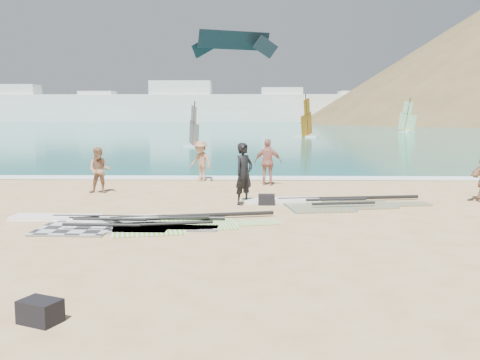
{
  "coord_description": "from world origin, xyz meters",
  "views": [
    {
      "loc": [
        1.37,
        -10.43,
        2.83
      ],
      "look_at": [
        1.03,
        4.0,
        1.0
      ],
      "focal_mm": 40.0,
      "sensor_mm": 36.0,
      "label": 1
    }
  ],
  "objects_px": {
    "gear_bag_near": "(266,200)",
    "beachgoer_left": "(99,170)",
    "rig_orange": "(321,203)",
    "person_wetsuit": "(244,174)",
    "gear_bag_far": "(40,311)",
    "beachgoer_mid": "(201,161)",
    "beachgoer_back": "(268,162)",
    "rig_grey": "(93,223)",
    "rig_green": "(156,222)"
  },
  "relations": [
    {
      "from": "gear_bag_near",
      "to": "beachgoer_left",
      "type": "height_order",
      "value": "beachgoer_left"
    },
    {
      "from": "rig_orange",
      "to": "beachgoer_left",
      "type": "distance_m",
      "value": 7.83
    },
    {
      "from": "rig_orange",
      "to": "person_wetsuit",
      "type": "height_order",
      "value": "person_wetsuit"
    },
    {
      "from": "rig_orange",
      "to": "gear_bag_far",
      "type": "bearing_deg",
      "value": -126.67
    },
    {
      "from": "rig_orange",
      "to": "beachgoer_left",
      "type": "bearing_deg",
      "value": 155.08
    },
    {
      "from": "gear_bag_far",
      "to": "beachgoer_mid",
      "type": "distance_m",
      "value": 15.09
    },
    {
      "from": "rig_orange",
      "to": "gear_bag_near",
      "type": "height_order",
      "value": "gear_bag_near"
    },
    {
      "from": "rig_orange",
      "to": "beachgoer_mid",
      "type": "bearing_deg",
      "value": 118.44
    },
    {
      "from": "gear_bag_far",
      "to": "person_wetsuit",
      "type": "relative_size",
      "value": 0.28
    },
    {
      "from": "gear_bag_far",
      "to": "beachgoer_back",
      "type": "xyz_separation_m",
      "value": [
        3.47,
        13.83,
        0.75
      ]
    },
    {
      "from": "gear_bag_near",
      "to": "beachgoer_left",
      "type": "relative_size",
      "value": 0.31
    },
    {
      "from": "beachgoer_back",
      "to": "rig_grey",
      "type": "bearing_deg",
      "value": 64.2
    },
    {
      "from": "gear_bag_far",
      "to": "rig_orange",
      "type": "bearing_deg",
      "value": 62.26
    },
    {
      "from": "rig_grey",
      "to": "rig_green",
      "type": "xyz_separation_m",
      "value": [
        1.61,
        0.05,
        -0.0
      ]
    },
    {
      "from": "beachgoer_back",
      "to": "person_wetsuit",
      "type": "bearing_deg",
      "value": 84.99
    },
    {
      "from": "rig_grey",
      "to": "person_wetsuit",
      "type": "relative_size",
      "value": 2.96
    },
    {
      "from": "rig_green",
      "to": "gear_bag_far",
      "type": "xyz_separation_m",
      "value": [
        -0.42,
        -6.41,
        0.11
      ]
    },
    {
      "from": "beachgoer_mid",
      "to": "beachgoer_back",
      "type": "relative_size",
      "value": 0.92
    },
    {
      "from": "rig_grey",
      "to": "beachgoer_back",
      "type": "xyz_separation_m",
      "value": [
        4.66,
        7.47,
        0.86
      ]
    },
    {
      "from": "gear_bag_far",
      "to": "gear_bag_near",
      "type": "bearing_deg",
      "value": 70.64
    },
    {
      "from": "beachgoer_left",
      "to": "beachgoer_back",
      "type": "relative_size",
      "value": 0.89
    },
    {
      "from": "person_wetsuit",
      "to": "rig_orange",
      "type": "bearing_deg",
      "value": -47.64
    },
    {
      "from": "gear_bag_far",
      "to": "beachgoer_left",
      "type": "height_order",
      "value": "beachgoer_left"
    },
    {
      "from": "beachgoer_back",
      "to": "rig_orange",
      "type": "bearing_deg",
      "value": 115.37
    },
    {
      "from": "rig_orange",
      "to": "beachgoer_back",
      "type": "bearing_deg",
      "value": 100.31
    },
    {
      "from": "beachgoer_mid",
      "to": "beachgoer_left",
      "type": "bearing_deg",
      "value": -97.93
    },
    {
      "from": "rig_grey",
      "to": "gear_bag_near",
      "type": "relative_size",
      "value": 11.2
    },
    {
      "from": "rig_orange",
      "to": "beachgoer_back",
      "type": "distance_m",
      "value": 4.68
    },
    {
      "from": "rig_grey",
      "to": "gear_bag_far",
      "type": "height_order",
      "value": "gear_bag_far"
    },
    {
      "from": "rig_orange",
      "to": "gear_bag_near",
      "type": "xyz_separation_m",
      "value": [
        -1.69,
        -0.09,
        0.11
      ]
    },
    {
      "from": "beachgoer_left",
      "to": "person_wetsuit",
      "type": "bearing_deg",
      "value": -25.27
    },
    {
      "from": "person_wetsuit",
      "to": "beachgoer_mid",
      "type": "xyz_separation_m",
      "value": [
        -1.87,
        5.62,
        -0.12
      ]
    },
    {
      "from": "beachgoer_back",
      "to": "gear_bag_far",
      "type": "bearing_deg",
      "value": 82.04
    },
    {
      "from": "person_wetsuit",
      "to": "gear_bag_near",
      "type": "bearing_deg",
      "value": -51.92
    },
    {
      "from": "person_wetsuit",
      "to": "beachgoer_left",
      "type": "relative_size",
      "value": 1.17
    },
    {
      "from": "rig_green",
      "to": "beachgoer_back",
      "type": "bearing_deg",
      "value": 54.9
    },
    {
      "from": "beachgoer_mid",
      "to": "beachgoer_back",
      "type": "bearing_deg",
      "value": 11.48
    },
    {
      "from": "beachgoer_left",
      "to": "beachgoer_mid",
      "type": "bearing_deg",
      "value": 44.52
    },
    {
      "from": "rig_grey",
      "to": "rig_green",
      "type": "height_order",
      "value": "rig_grey"
    },
    {
      "from": "beachgoer_left",
      "to": "beachgoer_back",
      "type": "xyz_separation_m",
      "value": [
        5.98,
        2.2,
        0.1
      ]
    },
    {
      "from": "person_wetsuit",
      "to": "gear_bag_far",
      "type": "bearing_deg",
      "value": -154.32
    },
    {
      "from": "gear_bag_near",
      "to": "beachgoer_left",
      "type": "distance_m",
      "value": 6.26
    },
    {
      "from": "rig_green",
      "to": "rig_orange",
      "type": "relative_size",
      "value": 0.94
    },
    {
      "from": "beachgoer_mid",
      "to": "beachgoer_back",
      "type": "xyz_separation_m",
      "value": [
        2.74,
        -1.22,
        0.07
      ]
    },
    {
      "from": "gear_bag_near",
      "to": "gear_bag_far",
      "type": "xyz_separation_m",
      "value": [
        -3.3,
        -9.4,
        -0.0
      ]
    },
    {
      "from": "rig_grey",
      "to": "gear_bag_far",
      "type": "bearing_deg",
      "value": -77.66
    },
    {
      "from": "gear_bag_far",
      "to": "rig_grey",
      "type": "bearing_deg",
      "value": 100.56
    },
    {
      "from": "rig_orange",
      "to": "rig_green",
      "type": "bearing_deg",
      "value": -154.94
    },
    {
      "from": "gear_bag_near",
      "to": "rig_green",
      "type": "bearing_deg",
      "value": -133.92
    },
    {
      "from": "rig_green",
      "to": "gear_bag_near",
      "type": "xyz_separation_m",
      "value": [
        2.88,
        2.99,
        0.11
      ]
    }
  ]
}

